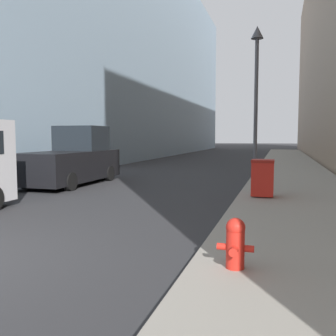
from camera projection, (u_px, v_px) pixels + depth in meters
name	position (u px, v px, depth m)	size (l,w,h in m)	color
sidewalk_right	(291.00, 169.00, 20.84)	(3.58, 60.00, 0.15)	gray
building_left_glass	(90.00, 49.00, 32.44)	(12.00, 60.00, 18.90)	#849EB2
fire_hydrant	(235.00, 242.00, 4.89)	(0.48, 0.37, 0.67)	red
trash_bin	(263.00, 178.00, 10.74)	(0.63, 0.66, 1.07)	red
lamppost	(256.00, 85.00, 12.95)	(0.42, 0.42, 5.50)	#4C4C51
pickup_truck	(73.00, 160.00, 14.73)	(2.02, 4.96, 2.29)	black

